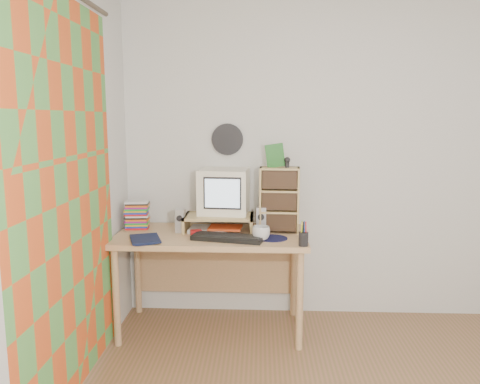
# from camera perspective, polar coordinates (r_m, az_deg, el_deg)

# --- Properties ---
(back_wall) EXTENTS (3.50, 0.00, 3.50)m
(back_wall) POSITION_cam_1_polar(r_m,az_deg,el_deg) (3.81, 12.62, 3.55)
(back_wall) COLOR silver
(back_wall) RESTS_ON floor
(left_wall) EXTENTS (0.00, 3.50, 3.50)m
(left_wall) POSITION_cam_1_polar(r_m,az_deg,el_deg) (2.29, -25.83, -0.72)
(left_wall) COLOR silver
(left_wall) RESTS_ON floor
(curtain) EXTENTS (0.00, 2.20, 2.20)m
(curtain) POSITION_cam_1_polar(r_m,az_deg,el_deg) (2.71, -20.17, -1.10)
(curtain) COLOR #D34F1D
(curtain) RESTS_ON left_wall
(wall_disc) EXTENTS (0.25, 0.02, 0.25)m
(wall_disc) POSITION_cam_1_polar(r_m,az_deg,el_deg) (3.72, -1.55, 6.43)
(wall_disc) COLOR black
(wall_disc) RESTS_ON back_wall
(desk) EXTENTS (1.40, 0.70, 0.75)m
(desk) POSITION_cam_1_polar(r_m,az_deg,el_deg) (3.58, -3.43, -6.93)
(desk) COLOR tan
(desk) RESTS_ON floor
(monitor_riser) EXTENTS (0.52, 0.30, 0.12)m
(monitor_riser) POSITION_cam_1_polar(r_m,az_deg,el_deg) (3.56, -2.60, -3.23)
(monitor_riser) COLOR tan
(monitor_riser) RESTS_ON desk
(crt_monitor) EXTENTS (0.39, 0.39, 0.34)m
(crt_monitor) POSITION_cam_1_polar(r_m,az_deg,el_deg) (3.57, -2.00, 0.02)
(crt_monitor) COLOR white
(crt_monitor) RESTS_ON monitor_riser
(speaker_left) EXTENTS (0.07, 0.07, 0.18)m
(speaker_left) POSITION_cam_1_polar(r_m,az_deg,el_deg) (3.53, -7.29, -3.50)
(speaker_left) COLOR #A7A7AC
(speaker_left) RESTS_ON desk
(speaker_right) EXTENTS (0.08, 0.08, 0.19)m
(speaker_right) POSITION_cam_1_polar(r_m,az_deg,el_deg) (3.50, 2.57, -3.40)
(speaker_right) COLOR #A7A7AC
(speaker_right) RESTS_ON desk
(keyboard) EXTENTS (0.53, 0.27, 0.03)m
(keyboard) POSITION_cam_1_polar(r_m,az_deg,el_deg) (3.30, -1.51, -5.59)
(keyboard) COLOR black
(keyboard) RESTS_ON desk
(dvd_stack) EXTENTS (0.18, 0.14, 0.24)m
(dvd_stack) POSITION_cam_1_polar(r_m,az_deg,el_deg) (3.70, -12.44, -2.51)
(dvd_stack) COLOR brown
(dvd_stack) RESTS_ON desk
(cd_rack) EXTENTS (0.30, 0.17, 0.49)m
(cd_rack) POSITION_cam_1_polar(r_m,az_deg,el_deg) (3.50, 4.82, -0.96)
(cd_rack) COLOR tan
(cd_rack) RESTS_ON desk
(mug) EXTENTS (0.13, 0.13, 0.10)m
(mug) POSITION_cam_1_polar(r_m,az_deg,el_deg) (3.29, 2.58, -5.06)
(mug) COLOR silver
(mug) RESTS_ON desk
(diary) EXTENTS (0.29, 0.25, 0.05)m
(diary) POSITION_cam_1_polar(r_m,az_deg,el_deg) (3.34, -13.17, -5.54)
(diary) COLOR #0E1634
(diary) RESTS_ON desk
(mousepad) EXTENTS (0.25, 0.25, 0.00)m
(mousepad) POSITION_cam_1_polar(r_m,az_deg,el_deg) (3.35, 3.99, -5.64)
(mousepad) COLOR black
(mousepad) RESTS_ON desk
(pen_cup) EXTENTS (0.07, 0.07, 0.13)m
(pen_cup) POSITION_cam_1_polar(r_m,az_deg,el_deg) (3.17, 7.75, -5.38)
(pen_cup) COLOR black
(pen_cup) RESTS_ON desk
(papers) EXTENTS (0.29, 0.22, 0.04)m
(papers) POSITION_cam_1_polar(r_m,az_deg,el_deg) (3.55, -3.07, -4.52)
(papers) COLOR beige
(papers) RESTS_ON desk
(red_box) EXTENTS (0.09, 0.07, 0.04)m
(red_box) POSITION_cam_1_polar(r_m,az_deg,el_deg) (3.44, -5.38, -4.95)
(red_box) COLOR #AF1215
(red_box) RESTS_ON desk
(game_box) EXTENTS (0.13, 0.04, 0.17)m
(game_box) POSITION_cam_1_polar(r_m,az_deg,el_deg) (3.48, 4.29, 4.46)
(game_box) COLOR #1A5919
(game_box) RESTS_ON cd_rack
(webcam) EXTENTS (0.05, 0.05, 0.08)m
(webcam) POSITION_cam_1_polar(r_m,az_deg,el_deg) (3.47, 5.77, 3.64)
(webcam) COLOR black
(webcam) RESTS_ON cd_rack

